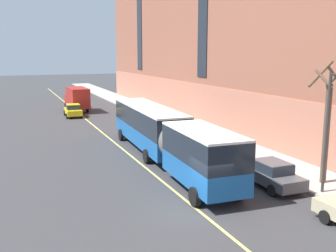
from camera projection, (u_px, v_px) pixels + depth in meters
The scene contains 12 objects.
ground_plane at pixel (200, 210), 19.43m from camera, with size 260.00×260.00×0.00m, color #38383A.
sidewalk at pixel (298, 172), 25.38m from camera, with size 4.03×160.00×0.15m, color #ADA89E.
city_bus at pixel (164, 134), 27.72m from camera, with size 3.55×19.68×3.53m.
parked_car_darkgray_0 at pixel (270, 174), 22.74m from camera, with size 1.95×4.63×1.56m.
parked_car_white_2 at pixel (135, 112), 46.28m from camera, with size 1.98×4.75×1.56m.
parked_car_navy_3 at pixel (171, 128), 36.72m from camera, with size 1.93×4.81×1.56m.
parked_car_silver_5 at pixel (205, 144), 30.25m from camera, with size 2.07×4.61×1.56m.
box_truck at pixel (77, 98), 51.95m from camera, with size 2.45×7.11×3.19m.
taxi_cab at pixel (73, 110), 47.80m from camera, with size 2.06×4.27×1.56m.
street_tree_mid_block at pixel (327, 123), 22.57m from camera, with size 1.76×1.68×7.09m.
street_lamp at pixel (331, 120), 20.64m from camera, with size 0.36×1.48×6.53m.
lane_centerline at pixel (174, 191), 22.12m from camera, with size 0.16×140.00×0.01m, color #E0D66B.
Camera 1 is at (-8.44, -16.36, 7.66)m, focal length 42.00 mm.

